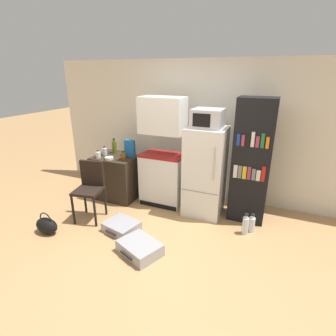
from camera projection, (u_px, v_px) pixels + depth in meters
ground_plane at (155, 253)px, 3.42m from camera, size 24.00×24.00×0.00m
wall_back at (213, 132)px, 4.65m from camera, size 6.40×0.10×2.45m
side_table at (118, 176)px, 4.89m from camera, size 0.78×0.67×0.80m
kitchen_hutch at (163, 157)px, 4.49m from camera, size 0.75×0.49×1.86m
refrigerator at (205, 172)px, 4.21m from camera, size 0.61×0.61×1.44m
microwave at (208, 118)px, 3.91m from camera, size 0.45×0.43×0.28m
bookshelf at (251, 162)px, 3.95m from camera, size 0.55×0.41×1.90m
bottle_clear_short at (105, 151)px, 4.79m from camera, size 0.09×0.09×0.16m
bottle_amber_beer at (123, 156)px, 4.55m from camera, size 0.07×0.07×0.15m
bottle_olive_oil at (114, 147)px, 4.89m from camera, size 0.09×0.09×0.28m
bottle_milk_white at (98, 155)px, 4.62m from camera, size 0.08×0.08×0.14m
bowl at (109, 158)px, 4.56m from camera, size 0.15×0.15×0.04m
cereal_box at (130, 148)px, 4.69m from camera, size 0.19×0.07×0.30m
chair at (90, 185)px, 4.11m from camera, size 0.47×0.47×0.93m
suitcase_large_flat at (122, 226)px, 3.90m from camera, size 0.54×0.49×0.14m
suitcase_small_flat at (140, 248)px, 3.40m from camera, size 0.64×0.57×0.16m
handbag at (47, 225)px, 3.82m from camera, size 0.36×0.20×0.33m
water_bottle_front at (252, 224)px, 3.85m from camera, size 0.09×0.09×0.29m
water_bottle_middle at (245, 225)px, 3.79m from camera, size 0.09×0.09×0.33m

